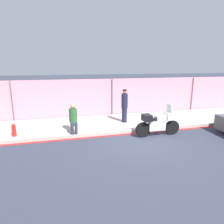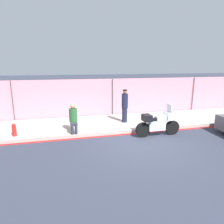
% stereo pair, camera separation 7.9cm
% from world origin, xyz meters
% --- Properties ---
extents(ground_plane, '(120.00, 120.00, 0.00)m').
position_xyz_m(ground_plane, '(0.00, 0.00, 0.00)').
color(ground_plane, '#333847').
extents(sidewalk, '(43.32, 3.34, 0.15)m').
position_xyz_m(sidewalk, '(0.00, 3.03, 0.08)').
color(sidewalk, '#ADA89E').
rests_on(sidewalk, ground_plane).
extents(curb_paint_stripe, '(43.32, 0.18, 0.01)m').
position_xyz_m(curb_paint_stripe, '(0.00, 1.27, 0.00)').
color(curb_paint_stripe, red).
rests_on(curb_paint_stripe, ground_plane).
extents(storefront_fence, '(41.15, 0.17, 2.43)m').
position_xyz_m(storefront_fence, '(-0.00, 4.79, 1.21)').
color(storefront_fence, pink).
rests_on(storefront_fence, ground_plane).
extents(motorcycle, '(2.19, 0.51, 1.53)m').
position_xyz_m(motorcycle, '(1.19, 0.74, 0.62)').
color(motorcycle, black).
rests_on(motorcycle, ground_plane).
extents(officer_standing, '(0.35, 0.35, 1.82)m').
position_xyz_m(officer_standing, '(0.22, 2.85, 1.09)').
color(officer_standing, '#191E38').
rests_on(officer_standing, sidewalk).
extents(person_seated_on_curb, '(0.39, 0.70, 1.36)m').
position_xyz_m(person_seated_on_curb, '(-2.63, 1.84, 0.90)').
color(person_seated_on_curb, '#2D3342').
rests_on(person_seated_on_curb, sidewalk).
extents(fire_hydrant, '(0.18, 0.23, 0.58)m').
position_xyz_m(fire_hydrant, '(-5.26, 1.89, 0.44)').
color(fire_hydrant, red).
rests_on(fire_hydrant, sidewalk).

